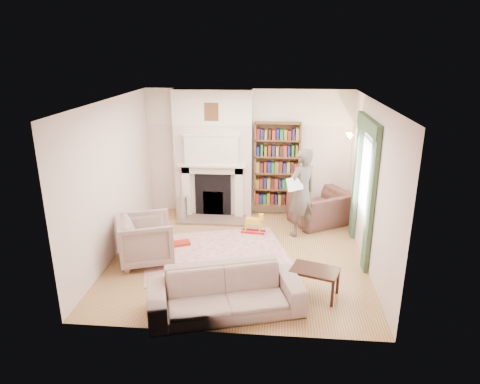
# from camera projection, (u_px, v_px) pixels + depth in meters

# --- Properties ---
(floor) EXTENTS (4.50, 4.50, 0.00)m
(floor) POSITION_uv_depth(u_px,v_px,m) (239.00, 255.00, 7.86)
(floor) COLOR brown
(floor) RESTS_ON ground
(ceiling) EXTENTS (4.50, 4.50, 0.00)m
(ceiling) POSITION_uv_depth(u_px,v_px,m) (239.00, 101.00, 6.96)
(ceiling) COLOR white
(ceiling) RESTS_ON wall_back
(wall_back) EXTENTS (4.50, 0.00, 4.50)m
(wall_back) POSITION_uv_depth(u_px,v_px,m) (248.00, 153.00, 9.53)
(wall_back) COLOR beige
(wall_back) RESTS_ON floor
(wall_front) EXTENTS (4.50, 0.00, 4.50)m
(wall_front) POSITION_uv_depth(u_px,v_px,m) (222.00, 237.00, 5.29)
(wall_front) COLOR beige
(wall_front) RESTS_ON floor
(wall_left) EXTENTS (0.00, 4.50, 4.50)m
(wall_left) POSITION_uv_depth(u_px,v_px,m) (113.00, 180.00, 7.60)
(wall_left) COLOR beige
(wall_left) RESTS_ON floor
(wall_right) EXTENTS (0.00, 4.50, 4.50)m
(wall_right) POSITION_uv_depth(u_px,v_px,m) (371.00, 187.00, 7.22)
(wall_right) COLOR beige
(wall_right) RESTS_ON floor
(fireplace) EXTENTS (1.70, 0.58, 2.80)m
(fireplace) POSITION_uv_depth(u_px,v_px,m) (213.00, 155.00, 9.41)
(fireplace) COLOR beige
(fireplace) RESTS_ON floor
(bookcase) EXTENTS (1.00, 0.24, 1.85)m
(bookcase) POSITION_uv_depth(u_px,v_px,m) (277.00, 165.00, 9.42)
(bookcase) COLOR brown
(bookcase) RESTS_ON floor
(window) EXTENTS (0.02, 0.90, 1.30)m
(window) POSITION_uv_depth(u_px,v_px,m) (366.00, 177.00, 7.58)
(window) COLOR silver
(window) RESTS_ON wall_right
(curtain_left) EXTENTS (0.07, 0.32, 2.40)m
(curtain_left) POSITION_uv_depth(u_px,v_px,m) (371.00, 204.00, 7.00)
(curtain_left) COLOR #31492F
(curtain_left) RESTS_ON floor
(curtain_right) EXTENTS (0.07, 0.32, 2.40)m
(curtain_right) POSITION_uv_depth(u_px,v_px,m) (356.00, 179.00, 8.32)
(curtain_right) COLOR #31492F
(curtain_right) RESTS_ON floor
(pelmet) EXTENTS (0.09, 1.70, 0.24)m
(pelmet) POSITION_uv_depth(u_px,v_px,m) (369.00, 125.00, 7.28)
(pelmet) COLOR #31492F
(pelmet) RESTS_ON wall_right
(wall_sconce) EXTENTS (0.20, 0.24, 0.24)m
(wall_sconce) POSITION_uv_depth(u_px,v_px,m) (347.00, 139.00, 8.49)
(wall_sconce) COLOR gold
(wall_sconce) RESTS_ON wall_right
(rug) EXTENTS (3.05, 2.65, 0.01)m
(rug) POSITION_uv_depth(u_px,v_px,m) (215.00, 253.00, 7.94)
(rug) COLOR beige
(rug) RESTS_ON floor
(armchair_reading) EXTENTS (1.46, 1.41, 0.73)m
(armchair_reading) POSITION_uv_depth(u_px,v_px,m) (320.00, 208.00, 9.15)
(armchair_reading) COLOR #472626
(armchair_reading) RESTS_ON floor
(armchair_left) EXTENTS (1.18, 1.16, 0.84)m
(armchair_left) POSITION_uv_depth(u_px,v_px,m) (146.00, 240.00, 7.52)
(armchair_left) COLOR #B3A993
(armchair_left) RESTS_ON floor
(sofa) EXTENTS (2.34, 1.45, 0.64)m
(sofa) POSITION_uv_depth(u_px,v_px,m) (226.00, 292.00, 6.09)
(sofa) COLOR #A69C89
(sofa) RESTS_ON floor
(man_reading) EXTENTS (0.78, 0.75, 1.81)m
(man_reading) POSITION_uv_depth(u_px,v_px,m) (302.00, 193.00, 8.45)
(man_reading) COLOR #504740
(man_reading) RESTS_ON floor
(newspaper) EXTENTS (0.35, 0.31, 0.25)m
(newspaper) POSITION_uv_depth(u_px,v_px,m) (295.00, 184.00, 8.20)
(newspaper) COLOR white
(newspaper) RESTS_ON man_reading
(coffee_table) EXTENTS (0.81, 0.65, 0.45)m
(coffee_table) POSITION_uv_depth(u_px,v_px,m) (314.00, 282.00, 6.53)
(coffee_table) COLOR black
(coffee_table) RESTS_ON floor
(paraffin_heater) EXTENTS (0.32, 0.32, 0.55)m
(paraffin_heater) POSITION_uv_depth(u_px,v_px,m) (182.00, 208.00, 9.39)
(paraffin_heater) COLOR #ACAFB4
(paraffin_heater) RESTS_ON floor
(rocking_horse) EXTENTS (0.51, 0.26, 0.43)m
(rocking_horse) POSITION_uv_depth(u_px,v_px,m) (253.00, 223.00, 8.75)
(rocking_horse) COLOR yellow
(rocking_horse) RESTS_ON rug
(board_game) EXTENTS (0.42, 0.42, 0.03)m
(board_game) POSITION_uv_depth(u_px,v_px,m) (230.00, 263.00, 7.54)
(board_game) COLOR #CFC749
(board_game) RESTS_ON rug
(game_box_lid) EXTENTS (0.38, 0.32, 0.05)m
(game_box_lid) POSITION_uv_depth(u_px,v_px,m) (182.00, 243.00, 8.27)
(game_box_lid) COLOR #A22512
(game_box_lid) RESTS_ON rug
(comic_annuals) EXTENTS (0.64, 0.40, 0.02)m
(comic_annuals) POSITION_uv_depth(u_px,v_px,m) (257.00, 263.00, 7.54)
(comic_annuals) COLOR red
(comic_annuals) RESTS_ON rug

